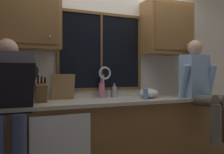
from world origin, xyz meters
The scene contains 22 objects.
back_wall centered at (0.00, 0.06, 1.27)m, with size 5.47×0.12×2.55m, color silver.
window_glass centered at (-0.10, -0.01, 1.52)m, with size 1.10×0.02×0.95m, color black.
window_frame_top centered at (-0.10, -0.02, 2.02)m, with size 1.17×0.02×0.04m, color brown.
window_frame_bottom centered at (-0.10, -0.02, 1.03)m, with size 1.17×0.02×0.04m, color brown.
window_frame_left centered at (-0.67, -0.02, 1.52)m, with size 0.04×0.02×0.95m, color brown.
window_frame_right centered at (0.47, -0.02, 1.52)m, with size 0.04×0.02×0.95m, color brown.
window_mullion_center centered at (-0.10, -0.02, 1.52)m, with size 0.02×0.02×0.95m, color brown.
lower_cabinet_run centered at (0.00, -0.29, 0.44)m, with size 3.07×0.58×0.88m, color brown.
countertop centered at (0.00, -0.31, 0.90)m, with size 3.13×0.62×0.04m, color beige.
dishwasher_front centered at (-0.75, -0.61, 0.46)m, with size 0.60×0.02×0.74m, color white.
upper_cabinet_left centered at (-1.03, -0.17, 1.86)m, with size 0.69×0.36×0.72m.
upper_cabinet_right centered at (0.83, -0.17, 1.86)m, with size 0.69×0.36×0.72m.
sink centered at (-0.10, -0.30, 0.82)m, with size 0.80×0.46×0.21m.
faucet centered at (-0.09, -0.12, 1.17)m, with size 0.18×0.09×0.40m.
person_standing centered at (-1.23, -0.62, 0.97)m, with size 0.53×0.68×1.57m.
person_sitting_on_counter centered at (1.06, -0.57, 1.10)m, with size 0.54×0.63×1.26m.
knife_block centered at (-0.90, -0.29, 1.03)m, with size 0.12×0.18×0.32m.
cutting_board centered at (-0.62, -0.08, 1.07)m, with size 0.28×0.02×0.31m, color #997047.
mixing_bowl centered at (0.44, -0.32, 0.98)m, with size 0.26×0.26×0.13m, color silver.
soap_dispenser centered at (0.29, -0.48, 0.99)m, with size 0.06×0.07×0.18m.
bottle_green_glass centered at (-0.12, -0.08, 1.03)m, with size 0.07×0.07×0.26m.
bottle_tall_clear centered at (0.07, -0.06, 1.00)m, with size 0.06×0.06×0.19m.
Camera 1 is at (-1.25, -2.99, 1.24)m, focal length 39.00 mm.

